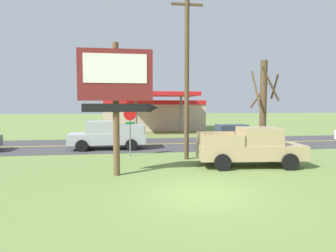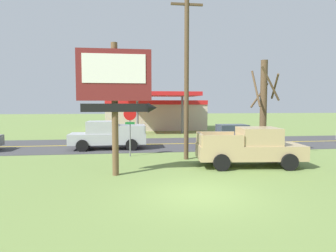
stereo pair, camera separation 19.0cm
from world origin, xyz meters
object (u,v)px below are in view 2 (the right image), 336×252
object	(u,v)px
stop_sign	(130,123)
pickup_silver_on_road	(107,135)
utility_pole	(187,66)
gas_station	(155,114)
motel_sign	(116,87)
pickup_tan_parked_on_lawn	(251,147)
car_blue_near_lane	(231,135)
bare_tree	(263,106)

from	to	relation	value
stop_sign	pickup_silver_on_road	world-z (taller)	stop_sign
utility_pole	gas_station	xyz separation A→B (m)	(0.05, 20.39, -3.33)
gas_station	utility_pole	bearing A→B (deg)	-90.14
utility_pole	pickup_silver_on_road	bearing A→B (deg)	136.87
pickup_silver_on_road	gas_station	bearing A→B (deg)	73.28
motel_sign	pickup_tan_parked_on_lawn	size ratio (longest dim) A/B	1.07
pickup_tan_parked_on_lawn	car_blue_near_lane	bearing A→B (deg)	78.65
motel_sign	bare_tree	size ratio (longest dim) A/B	1.01
bare_tree	gas_station	xyz separation A→B (m)	(-4.67, 20.09, -1.05)
gas_station	car_blue_near_lane	xyz separation A→B (m)	(4.15, -15.95, -1.11)
motel_sign	pickup_silver_on_road	bearing A→B (deg)	97.20
motel_sign	car_blue_near_lane	xyz separation A→B (m)	(7.94, 7.89, -3.04)
motel_sign	pickup_tan_parked_on_lawn	xyz separation A→B (m)	(6.58, 1.14, -2.90)
bare_tree	pickup_tan_parked_on_lawn	xyz separation A→B (m)	(-1.88, -2.62, -2.04)
pickup_silver_on_road	car_blue_near_lane	xyz separation A→B (m)	(8.94, 0.00, -0.13)
car_blue_near_lane	pickup_silver_on_road	bearing A→B (deg)	-180.00
utility_pole	car_blue_near_lane	world-z (taller)	utility_pole
pickup_silver_on_road	car_blue_near_lane	distance (m)	8.94
utility_pole	pickup_silver_on_road	size ratio (longest dim) A/B	1.90
car_blue_near_lane	stop_sign	bearing A→B (deg)	-157.20
stop_sign	bare_tree	xyz separation A→B (m)	(7.88, -1.05, 0.97)
pickup_tan_parked_on_lawn	car_blue_near_lane	distance (m)	6.89
motel_sign	pickup_tan_parked_on_lawn	world-z (taller)	motel_sign
gas_station	pickup_tan_parked_on_lawn	distance (m)	22.90
stop_sign	car_blue_near_lane	distance (m)	8.07
utility_pole	bare_tree	distance (m)	5.25
stop_sign	pickup_silver_on_road	distance (m)	3.63
motel_sign	gas_station	bearing A→B (deg)	80.96
gas_station	pickup_tan_parked_on_lawn	xyz separation A→B (m)	(2.79, -22.70, -0.98)
bare_tree	gas_station	distance (m)	20.65
stop_sign	bare_tree	world-z (taller)	bare_tree
pickup_silver_on_road	motel_sign	bearing A→B (deg)	-82.80
motel_sign	stop_sign	size ratio (longest dim) A/B	1.95
motel_sign	stop_sign	world-z (taller)	motel_sign
car_blue_near_lane	gas_station	bearing A→B (deg)	104.58
bare_tree	pickup_tan_parked_on_lawn	world-z (taller)	bare_tree
gas_station	bare_tree	bearing A→B (deg)	-76.91
pickup_silver_on_road	car_blue_near_lane	size ratio (longest dim) A/B	1.24
bare_tree	gas_station	size ratio (longest dim) A/B	0.48
stop_sign	bare_tree	distance (m)	8.01
motel_sign	gas_station	size ratio (longest dim) A/B	0.48
motel_sign	bare_tree	world-z (taller)	motel_sign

